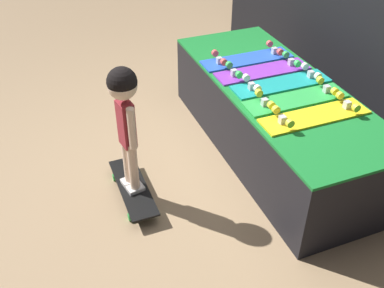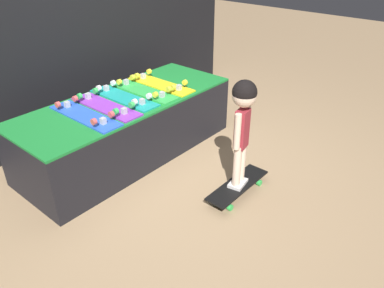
{
  "view_description": "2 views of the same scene",
  "coord_description": "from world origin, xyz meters",
  "views": [
    {
      "loc": [
        2.48,
        -1.13,
        2.19
      ],
      "look_at": [
        0.11,
        -0.19,
        0.31
      ],
      "focal_mm": 42.0,
      "sensor_mm": 36.0,
      "label": 1
    },
    {
      "loc": [
        -2.04,
        -2.0,
        1.94
      ],
      "look_at": [
        0.05,
        -0.23,
        0.37
      ],
      "focal_mm": 35.0,
      "sensor_mm": 36.0,
      "label": 2
    }
  ],
  "objects": [
    {
      "name": "skateboard_blue_on_rack",
      "position": [
        -0.46,
        0.51,
        0.59
      ],
      "size": [
        0.2,
        0.76,
        0.09
      ],
      "color": "blue",
      "rests_on": "display_rack"
    },
    {
      "name": "ground_plane",
      "position": [
        0.0,
        0.0,
        0.0
      ],
      "size": [
        16.0,
        16.0,
        0.0
      ],
      "primitive_type": "plane",
      "color": "#9E7F5B"
    },
    {
      "name": "child",
      "position": [
        0.14,
        -0.65,
        0.73
      ],
      "size": [
        0.22,
        0.19,
        0.91
      ],
      "rotation": [
        0.0,
        0.0,
        0.17
      ],
      "color": "silver",
      "rests_on": "skateboard_on_floor"
    },
    {
      "name": "skateboard_teal_on_rack",
      "position": [
        0.0,
        0.56,
        0.59
      ],
      "size": [
        0.2,
        0.76,
        0.09
      ],
      "color": "teal",
      "rests_on": "display_rack"
    },
    {
      "name": "skateboard_yellow_on_rack",
      "position": [
        0.46,
        0.53,
        0.59
      ],
      "size": [
        0.2,
        0.76,
        0.09
      ],
      "color": "yellow",
      "rests_on": "display_rack"
    },
    {
      "name": "skateboard_green_on_rack",
      "position": [
        0.23,
        0.53,
        0.59
      ],
      "size": [
        0.2,
        0.76,
        0.09
      ],
      "color": "green",
      "rests_on": "display_rack"
    },
    {
      "name": "back_wall",
      "position": [
        0.0,
        1.33,
        1.14
      ],
      "size": [
        4.63,
        0.1,
        2.27
      ],
      "color": "black",
      "rests_on": "ground_plane"
    },
    {
      "name": "skateboard_on_floor",
      "position": [
        0.14,
        -0.65,
        0.07
      ],
      "size": [
        0.66,
        0.19,
        0.09
      ],
      "color": "black",
      "rests_on": "ground_plane"
    },
    {
      "name": "skateboard_purple_on_rack",
      "position": [
        -0.23,
        0.53,
        0.59
      ],
      "size": [
        0.2,
        0.76,
        0.09
      ],
      "color": "purple",
      "rests_on": "display_rack"
    },
    {
      "name": "display_rack",
      "position": [
        0.0,
        0.53,
        0.29
      ],
      "size": [
        2.12,
        0.82,
        0.58
      ],
      "color": "black",
      "rests_on": "ground_plane"
    }
  ]
}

